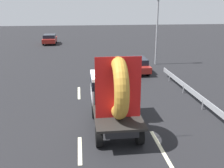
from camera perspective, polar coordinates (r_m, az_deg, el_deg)
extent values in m
plane|color=black|center=(13.68, 0.83, -8.02)|extent=(120.00, 120.00, 0.00)
cylinder|color=black|center=(14.11, -3.65, -5.39)|extent=(0.28, 0.85, 0.85)
cylinder|color=black|center=(14.29, 3.20, -5.09)|extent=(0.28, 0.85, 0.85)
cylinder|color=black|center=(11.43, -2.75, -10.93)|extent=(0.28, 0.85, 0.85)
cylinder|color=black|center=(11.66, 5.75, -10.42)|extent=(0.28, 0.85, 0.85)
cube|color=black|center=(12.71, 0.55, -5.86)|extent=(1.30, 4.76, 0.25)
cube|color=silver|center=(13.76, -0.21, -0.52)|extent=(2.00, 1.93, 1.35)
cube|color=black|center=(13.63, -0.19, 0.61)|extent=(2.02, 1.83, 0.44)
cube|color=black|center=(11.76, 1.16, -6.86)|extent=(2.00, 2.83, 0.10)
cube|color=black|center=(12.81, 0.32, -1.97)|extent=(1.80, 0.08, 1.10)
torus|color=#B7842D|center=(11.15, 1.31, -0.81)|extent=(0.59, 2.60, 2.60)
cube|color=red|center=(11.15, 1.31, -0.81)|extent=(1.90, 0.03, 2.60)
cylinder|color=black|center=(24.36, 3.01, 3.81)|extent=(0.20, 0.58, 0.58)
cylinder|color=black|center=(24.64, 6.26, 3.88)|extent=(0.20, 0.58, 0.58)
cylinder|color=black|center=(22.03, 4.09, 2.40)|extent=(0.20, 0.58, 0.58)
cylinder|color=black|center=(22.34, 7.65, 2.49)|extent=(0.20, 0.58, 0.58)
cube|color=maroon|center=(23.27, 5.25, 3.78)|extent=(1.63, 3.80, 0.50)
cube|color=black|center=(23.08, 5.33, 4.88)|extent=(1.47, 2.13, 0.45)
cylinder|color=gray|center=(26.20, 9.36, 10.47)|extent=(0.16, 0.16, 5.94)
cube|color=gray|center=(17.12, 16.56, -1.59)|extent=(0.06, 11.50, 0.32)
cylinder|color=slate|center=(15.98, 18.48, -4.12)|extent=(0.10, 0.10, 0.55)
cylinder|color=slate|center=(18.46, 14.77, -1.02)|extent=(0.10, 0.10, 0.55)
cylinder|color=slate|center=(21.04, 11.96, 1.35)|extent=(0.10, 0.10, 0.55)
cube|color=beige|center=(11.40, -6.75, -13.55)|extent=(0.16, 2.19, 0.01)
cube|color=beige|center=(18.09, -6.93, -1.84)|extent=(0.16, 2.48, 0.01)
cube|color=beige|center=(11.66, 10.13, -12.97)|extent=(0.16, 2.96, 0.01)
cube|color=beige|center=(19.20, 2.94, -0.63)|extent=(0.16, 2.41, 0.01)
cylinder|color=black|center=(41.78, -13.76, 8.83)|extent=(0.22, 0.63, 0.63)
cylinder|color=black|center=(41.62, -11.63, 8.93)|extent=(0.22, 0.63, 0.63)
cylinder|color=black|center=(39.16, -14.19, 8.29)|extent=(0.22, 0.63, 0.63)
cylinder|color=black|center=(38.99, -11.92, 8.41)|extent=(0.22, 0.63, 0.63)
cube|color=maroon|center=(40.34, -12.90, 9.01)|extent=(1.78, 4.16, 0.55)
cube|color=black|center=(40.18, -12.96, 9.72)|extent=(1.61, 2.33, 0.50)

